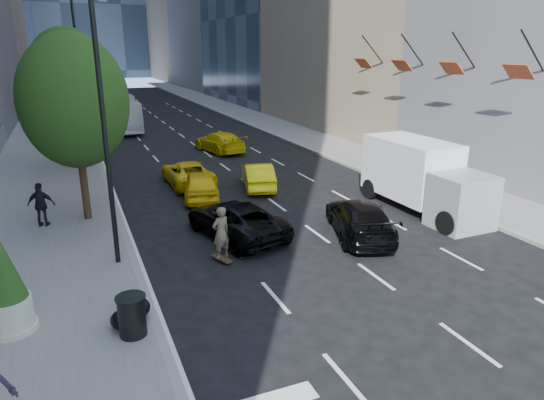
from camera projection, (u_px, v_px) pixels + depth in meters
name	position (u px, v px, depth m)	size (l,w,h in m)	color
ground	(349.00, 282.00, 15.12)	(160.00, 160.00, 0.00)	black
sidewalk_left	(50.00, 139.00, 38.16)	(6.00, 120.00, 0.15)	slate
sidewalk_right	(272.00, 125.00, 45.16)	(4.00, 120.00, 0.15)	slate
lamp_near	(106.00, 88.00, 14.55)	(2.13, 0.22, 10.00)	black
lamp_far	(82.00, 67.00, 30.38)	(2.13, 0.22, 10.00)	black
tree_near	(74.00, 102.00, 18.88)	(4.20, 4.20, 7.46)	black
tree_mid	(69.00, 78.00, 27.57)	(4.50, 4.50, 7.99)	black
tree_far	(67.00, 78.00, 39.21)	(3.90, 3.90, 6.92)	black
traffic_signal	(76.00, 77.00, 46.66)	(2.48, 0.53, 5.20)	black
facade_flags	(427.00, 63.00, 25.96)	(1.85, 13.30, 2.05)	black
skateboarder	(221.00, 236.00, 16.30)	(0.67, 0.44, 1.83)	brown
black_sedan_lincoln	(236.00, 220.00, 18.57)	(2.25, 4.87, 1.35)	black
black_sedan_mercedes	(360.00, 218.00, 18.65)	(2.01, 4.95, 1.44)	black
taxi_a	(200.00, 185.00, 23.26)	(1.62, 4.02, 1.37)	yellow
taxi_b	(258.00, 176.00, 24.98)	(1.40, 4.02, 1.32)	#FFE80D
taxi_c	(188.00, 173.00, 25.62)	(2.12, 4.59, 1.27)	yellow
taxi_d	(219.00, 142.00, 33.68)	(1.95, 4.80, 1.39)	yellow
city_bus	(120.00, 112.00, 42.95)	(2.55, 10.92, 3.04)	white
box_truck	(423.00, 177.00, 21.31)	(2.44, 6.42, 3.05)	white
pedestrian_b	(41.00, 205.00, 19.17)	(1.04, 0.43, 1.78)	black
trash_can	(132.00, 317.00, 11.94)	(0.68, 0.68, 1.02)	black
planter_shrub	(4.00, 284.00, 11.93)	(1.11, 1.11, 2.67)	beige
garbage_bags	(132.00, 312.00, 12.62)	(1.07, 1.03, 0.53)	black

